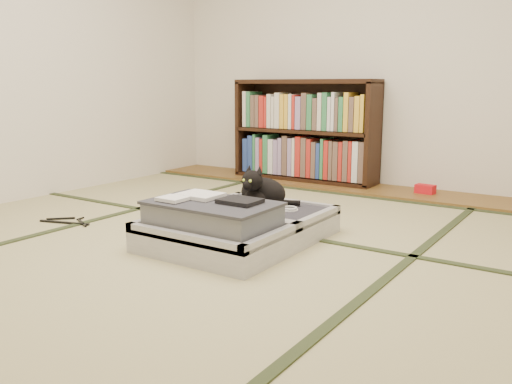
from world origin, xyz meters
The scene contains 9 objects.
floor centered at (0.00, 0.00, 0.00)m, with size 4.50×4.50×0.00m, color tan.
wood_strip centered at (0.00, 2.00, 0.01)m, with size 4.00×0.50×0.02m, color brown.
red_item centered at (0.57, 2.03, 0.06)m, with size 0.15×0.09×0.07m, color red.
tatami_borders centered at (0.00, 0.49, 0.00)m, with size 4.00×4.50×0.01m.
bookcase centered at (-0.56, 2.07, 0.45)m, with size 1.35×0.31×0.92m.
suitcase centered at (0.08, 0.09, 0.11)m, with size 0.77×1.02×0.30m.
cat centered at (0.06, 0.38, 0.25)m, with size 0.34×0.34×0.28m.
cable_coil centered at (0.25, 0.41, 0.16)m, with size 0.11×0.11×0.03m.
hanger centered at (-1.10, -0.13, 0.01)m, with size 0.37×0.22×0.01m.
Camera 1 is at (1.81, -2.30, 0.88)m, focal length 38.00 mm.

